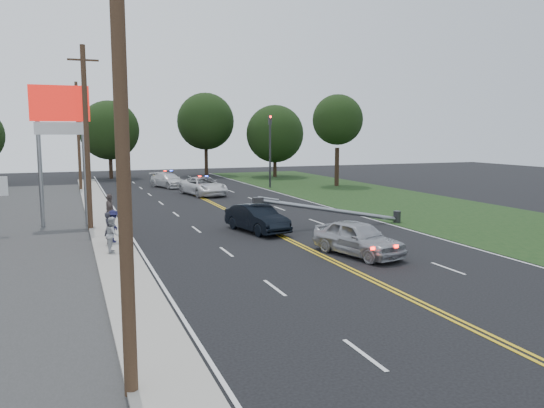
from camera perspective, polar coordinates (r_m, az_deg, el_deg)
name	(u,v)px	position (r m, az deg, el deg)	size (l,w,h in m)	color
ground	(341,265)	(21.90, 7.46, -6.54)	(120.00, 120.00, 0.00)	black
sidewalk	(108,234)	(29.17, -17.18, -3.13)	(1.80, 70.00, 0.12)	#A29D92
grass_verge	(448,213)	(37.55, 18.38, -0.92)	(12.00, 80.00, 0.01)	black
centerline_yellow	(259,225)	(30.86, -1.42, -2.30)	(0.36, 80.00, 0.00)	gold
pylon_sign	(60,121)	(32.64, -21.81, 8.26)	(3.20, 0.35, 8.00)	gray
traffic_signal	(270,145)	(52.04, -0.21, 6.40)	(0.28, 0.41, 7.05)	#2D2D30
fallen_streetlight	(339,211)	(30.59, 7.25, -0.73)	(9.36, 0.44, 1.91)	#2D2D30
utility_pole_near	(122,147)	(10.68, -15.79, 5.94)	(1.60, 0.28, 10.00)	#382619
utility_pole_mid	(87,138)	(30.65, -19.32, 6.74)	(1.60, 0.28, 10.00)	#382619
utility_pole_far	(78,136)	(52.64, -20.10, 6.91)	(1.60, 0.28, 10.00)	#382619
tree_6	(109,130)	(65.19, -17.09, 7.59)	(6.88, 6.88, 9.10)	black
tree_7	(206,121)	(67.53, -7.16, 8.81)	(7.09, 7.09, 10.32)	black
tree_8	(275,134)	(65.04, 0.32, 7.55)	(6.98, 6.98, 8.72)	black
tree_9	(338,120)	(54.05, 7.07, 8.96)	(5.04, 5.04, 9.18)	black
crashed_sedan	(257,218)	(28.80, -1.63, -1.54)	(1.58, 4.53, 1.49)	black
waiting_sedan	(358,238)	(23.59, 9.24, -3.64)	(1.81, 4.51, 1.54)	#A2A3A9
emergency_a	(203,186)	(46.15, -7.40, 1.92)	(2.60, 5.63, 1.56)	silver
emergency_b	(168,180)	(53.32, -11.08, 2.52)	(1.98, 4.86, 1.41)	silver
bystander_a	(109,229)	(26.02, -17.17, -2.54)	(0.57, 0.37, 1.55)	#27262E
bystander_b	(113,234)	(24.42, -16.76, -3.15)	(0.76, 0.60, 1.57)	#AFAFB4
bystander_c	(114,226)	(26.60, -16.66, -2.29)	(1.01, 0.58, 1.56)	#19193F
bystander_d	(110,212)	(29.88, -17.05, -0.83)	(1.16, 0.48, 1.98)	#61524D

